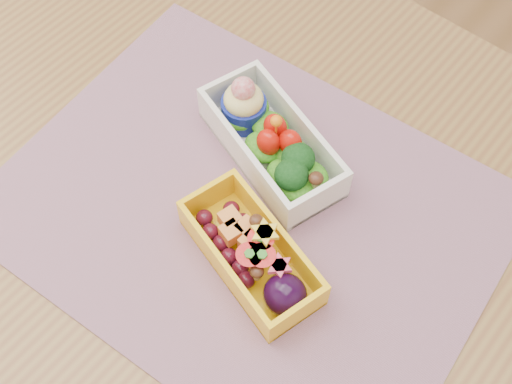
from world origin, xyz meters
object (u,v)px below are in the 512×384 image
Objects in this scene: bento_yellow at (253,255)px; placemat at (248,210)px; table at (254,281)px; bento_white at (271,141)px.

placemat is at bearing 150.28° from bento_yellow.
table is 0.17m from bento_white.
table is 0.13m from bento_yellow.
table is 6.16× the size of bento_white.
bento_white reaches higher than table.
placemat is 2.59× the size of bento_white.
placemat is 2.93× the size of bento_yellow.
bento_white is (-0.06, 0.09, 0.13)m from table.
bento_white is at bearing 136.78° from bento_yellow.
bento_yellow is at bearing -40.82° from bento_white.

